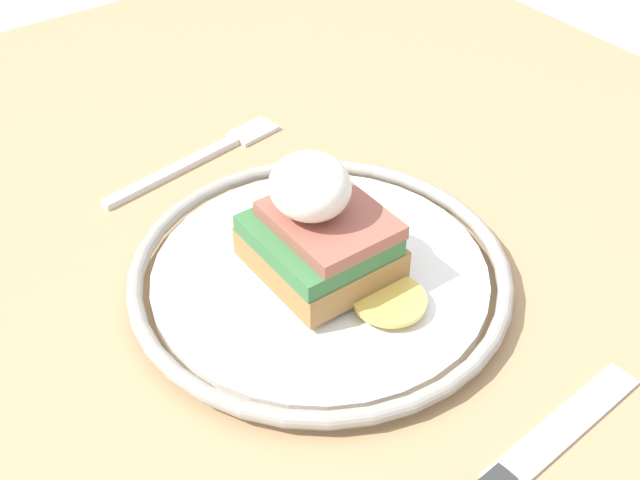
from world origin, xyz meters
TOP-DOWN VIEW (x-y plane):
  - dining_table at (0.00, 0.00)m, footprint 0.86×0.80m
  - plate at (0.03, -0.01)m, footprint 0.24×0.24m
  - sandwich at (0.03, -0.01)m, footprint 0.11×0.07m
  - fork at (-0.13, -0.01)m, footprint 0.04×0.16m

SIDE VIEW (x-z plane):
  - dining_table at x=0.00m, z-range 0.24..0.96m
  - fork at x=-0.13m, z-range 0.72..0.73m
  - plate at x=0.03m, z-range 0.72..0.74m
  - sandwich at x=0.03m, z-range 0.73..0.81m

